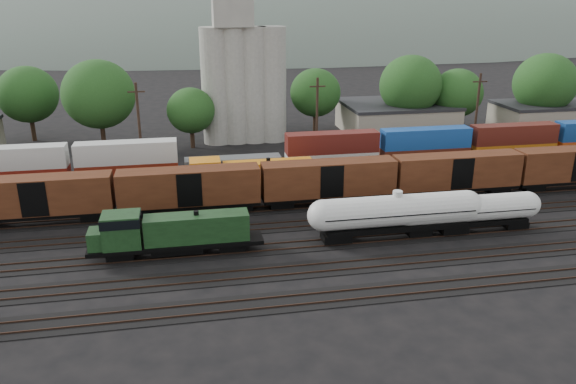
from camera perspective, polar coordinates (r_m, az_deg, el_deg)
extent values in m
plane|color=black|center=(57.73, -3.70, -3.71)|extent=(600.00, 600.00, 0.00)
cube|color=black|center=(44.43, -1.26, -11.19)|extent=(180.00, 3.20, 0.08)
cube|color=#382319|center=(43.78, -1.10, -11.57)|extent=(180.00, 0.08, 0.16)
cube|color=#382319|center=(45.00, -1.41, -10.64)|extent=(180.00, 0.08, 0.16)
cube|color=black|center=(48.75, -2.23, -8.23)|extent=(180.00, 3.20, 0.08)
cube|color=#382319|center=(48.08, -2.11, -8.54)|extent=(180.00, 0.08, 0.16)
cube|color=#382319|center=(49.34, -2.36, -7.77)|extent=(180.00, 0.08, 0.16)
cube|color=black|center=(53.19, -3.03, -5.76)|extent=(180.00, 3.20, 0.08)
cube|color=#382319|center=(52.51, -2.93, -6.01)|extent=(180.00, 0.08, 0.16)
cube|color=#382319|center=(53.80, -3.14, -5.37)|extent=(180.00, 0.08, 0.16)
cube|color=black|center=(57.71, -3.71, -3.68)|extent=(180.00, 3.20, 0.08)
cube|color=#382319|center=(57.03, -3.62, -3.88)|extent=(180.00, 0.08, 0.16)
cube|color=#382319|center=(58.34, -3.79, -3.33)|extent=(180.00, 0.08, 0.16)
cube|color=black|center=(62.32, -4.28, -1.90)|extent=(180.00, 3.20, 0.08)
cube|color=#382319|center=(61.62, -4.20, -2.07)|extent=(180.00, 0.08, 0.16)
cube|color=#382319|center=(62.95, -4.35, -1.59)|extent=(180.00, 0.08, 0.16)
cube|color=black|center=(66.97, -4.77, -0.36)|extent=(180.00, 3.20, 0.08)
cube|color=#382319|center=(66.27, -4.70, -0.50)|extent=(180.00, 0.08, 0.16)
cube|color=#382319|center=(67.62, -4.83, -0.09)|extent=(180.00, 0.08, 0.16)
cube|color=black|center=(71.68, -5.19, 0.97)|extent=(180.00, 3.20, 0.08)
cube|color=#382319|center=(70.97, -5.14, 0.85)|extent=(180.00, 0.08, 0.16)
cube|color=#382319|center=(72.33, -5.25, 1.21)|extent=(180.00, 0.08, 0.16)
cube|color=black|center=(52.36, -11.21, -5.14)|extent=(15.67, 2.67, 0.37)
cube|color=black|center=(52.53, -11.18, -5.56)|extent=(4.61, 2.03, 0.74)
cube|color=#153416|center=(51.77, -9.23, -3.58)|extent=(9.40, 2.21, 2.49)
cube|color=#153416|center=(52.02, -16.52, -3.72)|extent=(3.32, 2.67, 3.04)
cube|color=black|center=(51.66, -16.62, -2.73)|extent=(3.41, 2.77, 0.83)
cube|color=#153416|center=(52.59, -18.83, -4.54)|extent=(1.47, 2.21, 1.66)
cylinder|color=black|center=(51.25, -9.32, -2.16)|extent=(0.46, 0.46, 0.46)
cube|color=black|center=(52.98, -16.62, -6.03)|extent=(2.40, 1.84, 0.65)
cube|color=black|center=(52.72, -5.70, -5.39)|extent=(2.40, 1.84, 0.65)
cylinder|color=silver|center=(55.26, 10.96, -1.83)|extent=(14.64, 3.02, 3.02)
sphere|color=silver|center=(53.10, 3.58, -2.39)|extent=(3.02, 3.02, 3.02)
sphere|color=silver|center=(58.26, 17.69, -1.29)|extent=(3.02, 3.02, 3.02)
cylinder|color=silver|center=(54.67, 11.08, -0.15)|extent=(0.94, 0.94, 0.52)
cube|color=black|center=(55.26, 10.96, -1.83)|extent=(14.97, 3.16, 0.08)
cube|color=black|center=(55.87, 10.86, -3.42)|extent=(14.14, 2.29, 0.52)
cube|color=black|center=(54.31, 4.89, -4.53)|extent=(2.70, 2.08, 0.73)
cube|color=black|center=(58.48, 16.31, -3.48)|extent=(2.70, 2.08, 0.73)
cylinder|color=silver|center=(58.51, 17.90, -1.60)|extent=(12.74, 2.62, 2.62)
sphere|color=silver|center=(55.83, 12.12, -2.08)|extent=(2.62, 2.62, 2.62)
sphere|color=silver|center=(61.73, 23.12, -1.15)|extent=(2.62, 2.62, 2.62)
cylinder|color=silver|center=(58.02, 18.05, -0.22)|extent=(0.81, 0.81, 0.45)
cube|color=black|center=(58.51, 17.90, -1.60)|extent=(13.03, 2.75, 0.07)
cube|color=black|center=(59.03, 17.75, -2.91)|extent=(12.30, 1.99, 0.45)
cube|color=black|center=(57.02, 13.06, -3.85)|extent=(2.35, 1.81, 0.63)
cube|color=black|center=(61.80, 21.98, -2.96)|extent=(2.35, 1.81, 0.63)
cube|color=black|center=(66.68, -3.78, 0.70)|extent=(17.63, 2.84, 0.39)
cube|color=black|center=(66.83, -3.77, 0.34)|extent=(4.90, 2.15, 0.78)
cube|color=orange|center=(66.48, -2.00, 2.05)|extent=(10.58, 2.35, 2.64)
cube|color=orange|center=(65.75, -8.39, 1.92)|extent=(3.53, 2.84, 3.23)
cube|color=black|center=(65.45, -8.44, 2.78)|extent=(3.62, 2.94, 0.88)
cube|color=orange|center=(65.95, -10.50, 1.18)|extent=(1.57, 2.35, 1.76)
cylinder|color=black|center=(66.05, -2.01, 3.27)|extent=(0.49, 0.49, 0.49)
cube|color=black|center=(66.51, -8.59, -0.11)|extent=(2.55, 1.96, 0.69)
cube|color=black|center=(67.74, 0.97, 0.48)|extent=(2.55, 1.96, 0.69)
cube|color=black|center=(63.48, -23.91, -2.06)|extent=(15.00, 2.60, 0.40)
cube|color=#492211|center=(62.80, -24.17, -0.28)|extent=(15.00, 2.90, 3.80)
cube|color=black|center=(61.60, -9.89, -1.25)|extent=(15.00, 2.60, 0.40)
cube|color=#492211|center=(60.90, -10.00, 0.60)|extent=(15.00, 2.90, 3.80)
cube|color=black|center=(63.51, 4.12, -0.35)|extent=(15.00, 2.60, 0.40)
cube|color=#492211|center=(62.83, 4.16, 1.45)|extent=(15.00, 2.90, 3.80)
cube|color=black|center=(68.90, 16.61, 0.46)|extent=(15.00, 2.60, 0.40)
cube|color=#492211|center=(68.27, 16.78, 2.13)|extent=(15.00, 2.90, 3.80)
cube|color=black|center=(77.04, 26.89, 1.12)|extent=(15.00, 2.60, 0.40)
cube|color=#492211|center=(76.48, 27.12, 2.61)|extent=(15.00, 2.90, 3.80)
cube|color=black|center=(71.53, -5.20, 1.32)|extent=(160.00, 2.60, 0.60)
cube|color=maroon|center=(73.54, -25.86, 1.22)|extent=(12.00, 2.40, 2.60)
cube|color=beige|center=(72.86, -26.16, 3.16)|extent=(12.00, 2.40, 2.60)
cube|color=maroon|center=(71.15, -15.90, 1.89)|extent=(12.00, 2.40, 2.60)
cube|color=beige|center=(70.44, -16.10, 3.91)|extent=(12.00, 2.40, 2.60)
cube|color=#4F5153|center=(71.02, -5.59, 2.53)|extent=(12.00, 2.40, 2.60)
cube|color=silver|center=(73.16, 4.45, 3.07)|extent=(12.00, 2.40, 2.60)
cube|color=#521813|center=(72.47, 4.51, 5.04)|extent=(12.00, 2.40, 2.60)
cube|color=#501E12|center=(77.39, 13.67, 3.49)|extent=(12.00, 2.40, 2.60)
cube|color=#154595|center=(76.74, 13.82, 5.35)|extent=(12.00, 2.40, 2.60)
cube|color=#BC6813|center=(83.39, 21.75, 3.78)|extent=(12.00, 2.40, 2.60)
cube|color=#511A13|center=(82.78, 21.98, 5.51)|extent=(12.00, 2.40, 2.60)
cylinder|color=#9F9C92|center=(89.92, -7.37, 10.57)|extent=(4.40, 4.40, 18.00)
cylinder|color=#9F9C92|center=(90.14, -5.43, 10.66)|extent=(4.40, 4.40, 18.00)
cylinder|color=#9F9C92|center=(90.46, -3.51, 10.74)|extent=(4.40, 4.40, 18.00)
cylinder|color=#9F9C92|center=(90.88, -1.60, 10.81)|extent=(4.40, 4.40, 18.00)
cube|color=#9E937F|center=(99.75, 10.93, 7.34)|extent=(18.00, 14.00, 4.60)
cube|color=#232326|center=(99.26, 11.03, 8.77)|extent=(18.36, 14.28, 0.50)
cube|color=#9E937F|center=(107.23, 24.56, 6.77)|extent=(16.00, 10.00, 4.60)
cube|color=#232326|center=(106.77, 24.75, 8.10)|extent=(16.32, 10.20, 0.50)
cylinder|color=black|center=(100.80, -24.46, 5.73)|extent=(0.70, 0.70, 3.48)
ellipsoid|color=#24501D|center=(99.75, -24.93, 8.98)|extent=(9.44, 9.44, 8.94)
cylinder|color=black|center=(90.44, -18.23, 5.26)|extent=(0.70, 0.70, 3.96)
ellipsoid|color=#24501D|center=(89.15, -18.69, 9.39)|extent=(10.74, 10.74, 10.17)
cylinder|color=black|center=(88.89, -9.68, 5.31)|extent=(0.70, 0.70, 2.69)
ellipsoid|color=#24501D|center=(87.92, -9.84, 8.16)|extent=(7.31, 7.31, 6.92)
cylinder|color=black|center=(97.86, -4.61, 6.91)|extent=(0.70, 0.70, 2.98)
ellipsoid|color=#24501D|center=(96.90, -4.69, 9.80)|extent=(8.10, 8.10, 7.67)
cylinder|color=black|center=(97.74, 2.75, 6.99)|extent=(0.70, 0.70, 3.16)
ellipsoid|color=#24501D|center=(96.73, 2.80, 10.05)|extent=(8.57, 8.57, 8.12)
cylinder|color=black|center=(98.68, 12.07, 6.90)|extent=(0.70, 0.70, 3.83)
ellipsoid|color=#24501D|center=(97.53, 12.34, 10.58)|extent=(10.39, 10.39, 9.84)
cylinder|color=black|center=(101.38, 16.53, 6.66)|extent=(0.70, 0.70, 3.15)
ellipsoid|color=#24501D|center=(100.41, 16.82, 9.60)|extent=(8.56, 8.56, 8.11)
cylinder|color=black|center=(107.06, 24.17, 6.60)|extent=(0.70, 0.70, 3.87)
ellipsoid|color=#24501D|center=(105.99, 24.65, 10.02)|extent=(10.51, 10.51, 9.95)
cylinder|color=black|center=(76.80, -14.85, 6.28)|extent=(0.36, 0.36, 12.00)
cube|color=black|center=(75.90, -15.17, 9.80)|extent=(2.20, 0.18, 0.18)
cylinder|color=black|center=(78.68, 2.95, 7.21)|extent=(0.36, 0.36, 12.00)
cube|color=black|center=(77.80, 3.01, 10.66)|extent=(2.20, 0.18, 0.18)
cylinder|color=black|center=(87.38, 18.58, 7.46)|extent=(0.36, 0.36, 12.00)
cube|color=black|center=(86.59, 18.93, 10.56)|extent=(2.20, 0.18, 0.18)
ellipsoid|color=#59665B|center=(319.36, -2.25, 11.30)|extent=(520.00, 286.00, 130.00)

